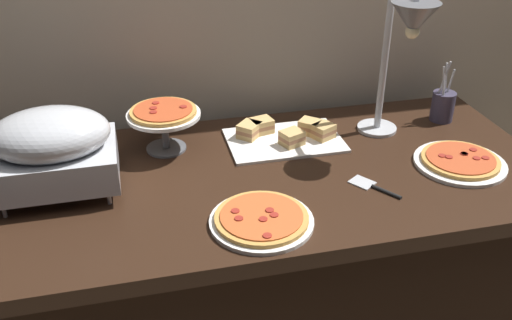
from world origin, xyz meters
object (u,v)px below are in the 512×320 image
at_px(heat_lamp, 407,34).
at_px(sandwich_platter, 285,135).
at_px(pizza_plate_front, 460,161).
at_px(pizza_plate_center, 261,219).
at_px(chafing_dish, 52,148).
at_px(pizza_plate_raised_stand, 164,117).
at_px(utensil_holder, 443,105).
at_px(serving_spatula, 374,187).

relative_size(heat_lamp, sandwich_platter, 1.30).
height_order(pizza_plate_front, pizza_plate_center, same).
bearing_deg(chafing_dish, sandwich_platter, 11.71).
bearing_deg(pizza_plate_raised_stand, chafing_dish, -150.90).
relative_size(pizza_plate_center, sandwich_platter, 0.74).
relative_size(pizza_plate_front, utensil_holder, 1.27).
height_order(pizza_plate_front, serving_spatula, pizza_plate_front).
xyz_separation_m(heat_lamp, pizza_plate_front, (0.16, -0.17, -0.38)).
relative_size(pizza_plate_raised_stand, sandwich_platter, 0.62).
height_order(chafing_dish, utensil_holder, chafing_dish).
height_order(pizza_plate_raised_stand, serving_spatula, pizza_plate_raised_stand).
bearing_deg(pizza_plate_center, sandwich_platter, 66.70).
bearing_deg(utensil_holder, serving_spatula, -138.55).
bearing_deg(serving_spatula, sandwich_platter, 116.05).
xyz_separation_m(chafing_dish, serving_spatula, (0.92, -0.21, -0.14)).
bearing_deg(pizza_plate_raised_stand, heat_lamp, -11.93).
distance_m(heat_lamp, sandwich_platter, 0.53).
bearing_deg(sandwich_platter, heat_lamp, -20.12).
height_order(chafing_dish, sandwich_platter, chafing_dish).
height_order(heat_lamp, pizza_plate_raised_stand, heat_lamp).
distance_m(chafing_dish, serving_spatula, 0.95).
bearing_deg(chafing_dish, pizza_plate_raised_stand, 29.10).
xyz_separation_m(chafing_dish, pizza_plate_center, (0.55, -0.30, -0.13)).
xyz_separation_m(pizza_plate_center, serving_spatula, (0.37, 0.10, -0.01)).
xyz_separation_m(pizza_plate_front, sandwich_platter, (-0.50, 0.29, 0.01)).
bearing_deg(chafing_dish, heat_lamp, 1.43).
bearing_deg(pizza_plate_raised_stand, serving_spatula, -33.90).
bearing_deg(pizza_plate_center, utensil_holder, 30.85).
relative_size(sandwich_platter, serving_spatula, 2.47).
height_order(chafing_dish, pizza_plate_front, chafing_dish).
bearing_deg(utensil_holder, chafing_dish, -172.48).
distance_m(heat_lamp, utensil_holder, 0.45).
distance_m(utensil_holder, serving_spatula, 0.58).
bearing_deg(serving_spatula, utensil_holder, 41.45).
bearing_deg(pizza_plate_raised_stand, sandwich_platter, -4.56).
relative_size(heat_lamp, pizza_plate_raised_stand, 2.09).
relative_size(pizza_plate_front, pizza_plate_raised_stand, 1.20).
bearing_deg(heat_lamp, chafing_dish, -178.57).
bearing_deg(pizza_plate_center, pizza_plate_front, 13.17).
xyz_separation_m(chafing_dish, sandwich_platter, (0.74, 0.15, -0.12)).
distance_m(pizza_plate_center, utensil_holder, 0.94).
relative_size(pizza_plate_center, utensil_holder, 1.25).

